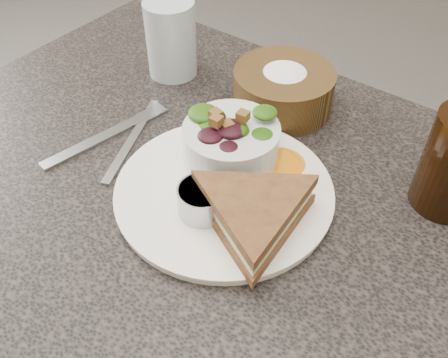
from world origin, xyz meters
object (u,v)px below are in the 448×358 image
dining_table (222,331)px  dinner_plate (224,192)px  salad_bowl (231,138)px  sandwich (254,213)px  bread_basket (284,83)px  water_glass (171,39)px  dressing_ramekin (203,200)px

dining_table → dinner_plate: size_ratio=3.51×
dining_table → salad_bowl: (-0.02, 0.05, 0.43)m
sandwich → bread_basket: bread_basket is taller
sandwich → water_glass: (-0.32, 0.22, 0.03)m
salad_bowl → water_glass: water_glass is taller
dining_table → salad_bowl: salad_bowl is taller
dinner_plate → salad_bowl: 0.07m
water_glass → dining_table: bearing=-37.1°
dinner_plate → salad_bowl: size_ratio=2.16×
dinner_plate → salad_bowl: (-0.03, 0.05, 0.04)m
salad_bowl → bread_basket: size_ratio=0.84×
dinner_plate → water_glass: water_glass is taller
dining_table → dressing_ramekin: 0.41m
sandwich → dressing_ramekin: 0.07m
bread_basket → dressing_ramekin: bearing=-79.8°
bread_basket → water_glass: water_glass is taller
dining_table → water_glass: bearing=142.9°
dining_table → dinner_plate: bearing=-20.7°
dining_table → dinner_plate: 0.38m
salad_bowl → dressing_ramekin: bearing=-73.3°
water_glass → dinner_plate: bearing=-36.6°
dining_table → dinner_plate: dinner_plate is taller
dressing_ramekin → dinner_plate: bearing=93.0°
salad_bowl → bread_basket: same height
dressing_ramekin → bread_basket: 0.26m
dinner_plate → bread_basket: bearing=101.7°
dressing_ramekin → water_glass: (-0.25, 0.23, 0.03)m
sandwich → bread_basket: bearing=140.6°
bread_basket → dinner_plate: bearing=-78.3°
dining_table → sandwich: sandwich is taller
bread_basket → water_glass: size_ratio=1.23×
dining_table → dressing_ramekin: size_ratio=15.64×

